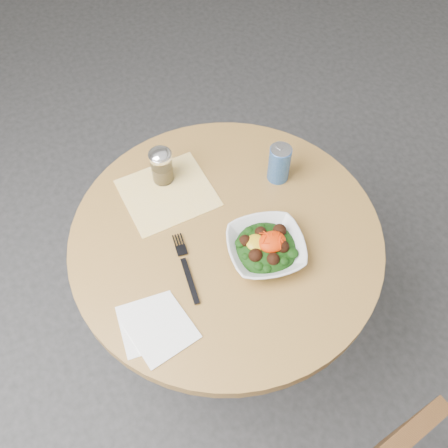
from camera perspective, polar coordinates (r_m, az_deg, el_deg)
name	(u,v)px	position (r m, az deg, el deg)	size (l,w,h in m)	color
ground	(225,334)	(2.10, 0.16, -12.42)	(6.00, 6.00, 0.00)	#2B2B2E
table	(226,268)	(1.60, 0.21, -5.03)	(0.90, 0.90, 0.75)	black
cloth_napkin	(168,193)	(1.52, -6.46, 3.55)	(0.26, 0.24, 0.00)	#E09F0B
paper_napkins	(156,327)	(1.30, -7.81, -11.58)	(0.19, 0.20, 0.00)	white
salad_bowl	(266,248)	(1.37, 4.80, -2.70)	(0.25, 0.25, 0.08)	silver
fork	(185,265)	(1.37, -4.42, -4.72)	(0.06, 0.23, 0.00)	black
spice_shaker	(162,166)	(1.51, -7.14, 6.63)	(0.07, 0.07, 0.12)	silver
beverage_can	(279,163)	(1.51, 6.33, 6.90)	(0.07, 0.07, 0.13)	navy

